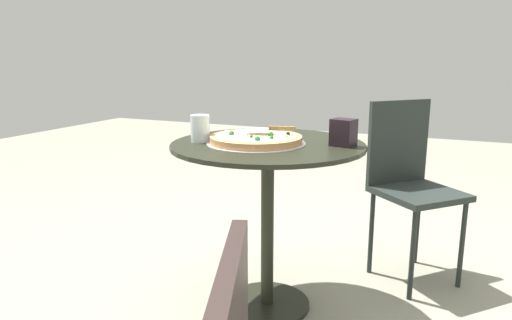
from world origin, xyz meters
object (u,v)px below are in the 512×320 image
pizza_on_tray (256,139)px  drinking_cup (200,128)px  patio_chair_near (409,176)px  patio_table (268,183)px  pizza_server (270,129)px  napkin_dispenser (343,133)px

pizza_on_tray → drinking_cup: bearing=-77.2°
drinking_cup → patio_chair_near: (-0.67, 0.80, -0.29)m
pizza_on_tray → patio_table: bearing=134.0°
pizza_server → drinking_cup: size_ratio=1.88×
drinking_cup → patio_chair_near: 1.08m
drinking_cup → napkin_dispenser: (-0.15, 0.58, -0.00)m
pizza_on_tray → pizza_server: 0.07m
patio_table → patio_chair_near: (-0.58, 0.53, -0.05)m
pizza_on_tray → patio_chair_near: (-0.62, 0.56, -0.25)m
napkin_dispenser → patio_chair_near: 0.63m
patio_table → pizza_server: 0.23m
patio_table → pizza_on_tray: bearing=-46.0°
pizza_on_tray → napkin_dispenser: bearing=105.7°
pizza_on_tray → pizza_server: bearing=131.2°
drinking_cup → patio_chair_near: bearing=130.1°
drinking_cup → patio_table: bearing=108.2°
pizza_on_tray → patio_chair_near: patio_chair_near is taller
patio_table → drinking_cup: (0.09, -0.27, 0.23)m
drinking_cup → napkin_dispenser: size_ratio=1.04×
pizza_on_tray → napkin_dispenser: napkin_dispenser is taller
patio_table → drinking_cup: bearing=-71.8°
pizza_server → napkin_dispenser: bearing=100.7°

